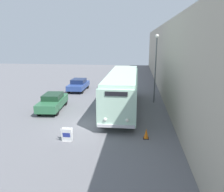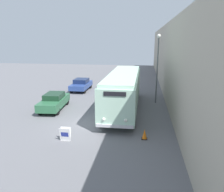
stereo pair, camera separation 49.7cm
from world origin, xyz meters
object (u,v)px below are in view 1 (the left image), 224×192
object	(u,v)px
streetlamp	(156,59)
traffic_cone	(146,134)
vintage_bus	(122,89)
parked_car_mid	(79,85)
sign_board	(67,135)
parked_car_near	(53,102)

from	to	relation	value
streetlamp	traffic_cone	bearing A→B (deg)	-97.11
vintage_bus	parked_car_mid	xyz separation A→B (m)	(-5.83, 6.66, -1.09)
vintage_bus	traffic_cone	xyz separation A→B (m)	(1.92, -6.01, -1.52)
sign_board	streetlamp	distance (m)	11.67
sign_board	parked_car_mid	xyz separation A→B (m)	(-2.96, 13.63, 0.33)
streetlamp	parked_car_mid	size ratio (longest dim) A/B	1.55
streetlamp	parked_car_near	size ratio (longest dim) A/B	1.45
vintage_bus	streetlamp	xyz separation A→B (m)	(2.97, 2.38, 2.40)
vintage_bus	parked_car_near	bearing A→B (deg)	-170.25
sign_board	streetlamp	size ratio (longest dim) A/B	0.13
parked_car_near	streetlamp	bearing A→B (deg)	15.98
parked_car_near	traffic_cone	world-z (taller)	parked_car_near
traffic_cone	vintage_bus	bearing A→B (deg)	107.75
parked_car_mid	parked_car_near	bearing A→B (deg)	-91.60
parked_car_mid	vintage_bus	bearing A→B (deg)	-48.60
vintage_bus	parked_car_near	size ratio (longest dim) A/B	2.55
traffic_cone	parked_car_mid	bearing A→B (deg)	121.48
streetlamp	traffic_cone	world-z (taller)	streetlamp
vintage_bus	sign_board	distance (m)	7.67
sign_board	parked_car_near	distance (m)	6.74
streetlamp	parked_car_mid	bearing A→B (deg)	154.06
sign_board	parked_car_near	world-z (taller)	parked_car_near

